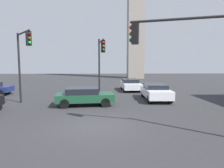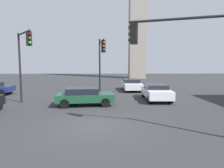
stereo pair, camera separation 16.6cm
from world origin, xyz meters
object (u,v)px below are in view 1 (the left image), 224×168
Objects in this scene: traffic_light_0 at (101,57)px; car_1 at (130,84)px; traffic_light_1 at (23,53)px; car_2 at (84,96)px; car_3 at (155,91)px; traffic_light_2 at (182,48)px.

traffic_light_0 is 7.47m from car_1.
car_2 is (4.59, -0.21, -3.33)m from traffic_light_1.
car_2 is at bearing -30.28° from car_1.
car_3 is at bearing 75.98° from traffic_light_0.
traffic_light_1 is 11.38m from car_3.
traffic_light_0 reaches higher than car_3.
traffic_light_2 is 1.18× the size of car_1.
traffic_light_1 is 12.83m from car_1.
traffic_light_2 is at bearing 18.96° from traffic_light_1.
car_2 is at bearing -68.69° from car_3.
traffic_light_2 is at bearing -56.81° from car_2.
car_1 is at bearing 94.16° from traffic_light_1.
traffic_light_0 is at bearing 58.12° from car_2.
traffic_light_2 is at bearing 14.21° from traffic_light_0.
traffic_light_2 is 9.03m from car_3.
traffic_light_1 is at bearing -14.22° from traffic_light_2.
traffic_light_1 is 5.67m from car_2.
car_2 is at bearing -31.42° from traffic_light_2.
car_3 is at bearing -77.79° from traffic_light_2.
car_3 is (6.12, 2.17, 0.02)m from car_2.
car_2 is at bearing 50.02° from traffic_light_1.
car_1 is 9.64m from car_2.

